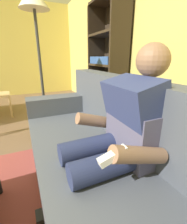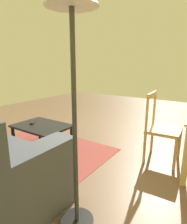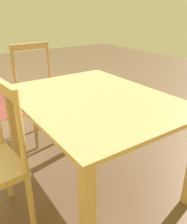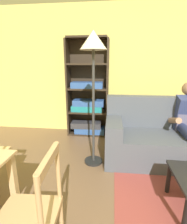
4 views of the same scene
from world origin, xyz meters
name	(u,v)px [view 4 (image 4 of 4)]	position (x,y,z in m)	size (l,w,h in m)	color
wall_back	(118,72)	(0.00, 3.03, 1.32)	(7.19, 0.12, 2.64)	#DBC660
couch	(175,138)	(0.92, 1.91, 0.35)	(2.20, 0.89, 0.97)	#474C56
bookshelf	(88,99)	(-0.61, 2.78, 0.78)	(0.85, 0.36, 1.99)	#2D2319
dining_chair_facing_couch	(30,218)	(-0.63, 0.15, 0.46)	(0.44, 0.44, 0.94)	tan
floor_lamp	(93,54)	(-0.36, 1.64, 1.61)	(0.36, 0.36, 1.91)	black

